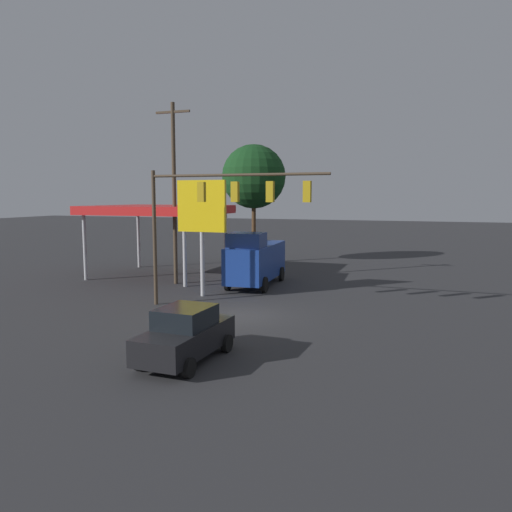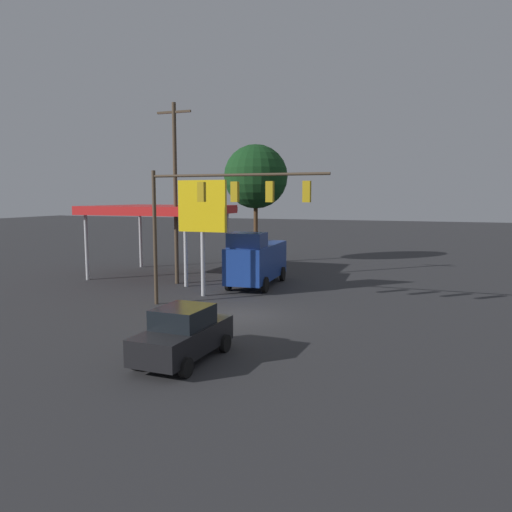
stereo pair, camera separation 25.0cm
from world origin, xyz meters
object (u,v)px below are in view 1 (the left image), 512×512
object	(u,v)px
sedan_waiting	(186,334)
street_tree	(254,177)
traffic_signal_assembly	(220,203)
utility_pole	(174,190)
price_sign	(202,211)
delivery_truck	(255,260)

from	to	relation	value
sedan_waiting	street_tree	distance (m)	26.97
traffic_signal_assembly	utility_pole	distance (m)	8.43
traffic_signal_assembly	utility_pole	world-z (taller)	utility_pole
traffic_signal_assembly	price_sign	bearing A→B (deg)	-49.91
traffic_signal_assembly	sedan_waiting	distance (m)	9.19
utility_pole	street_tree	world-z (taller)	utility_pole
sedan_waiting	traffic_signal_assembly	bearing A→B (deg)	-163.11
utility_pole	delivery_truck	size ratio (longest dim) A/B	1.69
traffic_signal_assembly	street_tree	distance (m)	18.27
utility_pole	street_tree	xyz separation A→B (m)	(-1.30, -11.58, 1.27)
price_sign	sedan_waiting	size ratio (longest dim) A/B	1.50
price_sign	street_tree	distance (m)	15.07
utility_pole	sedan_waiting	size ratio (longest dim) A/B	2.62
price_sign	delivery_truck	distance (m)	5.52
traffic_signal_assembly	utility_pole	xyz separation A→B (m)	(5.88, -5.99, 0.71)
price_sign	street_tree	world-z (taller)	street_tree
utility_pole	street_tree	size ratio (longest dim) A/B	1.15
utility_pole	street_tree	distance (m)	11.73
traffic_signal_assembly	street_tree	xyz separation A→B (m)	(4.58, -17.58, 1.98)
sedan_waiting	street_tree	world-z (taller)	street_tree
utility_pole	delivery_truck	xyz separation A→B (m)	(-5.24, -0.98, -4.46)
utility_pole	price_sign	xyz separation A→B (m)	(-3.46, 3.12, -1.22)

